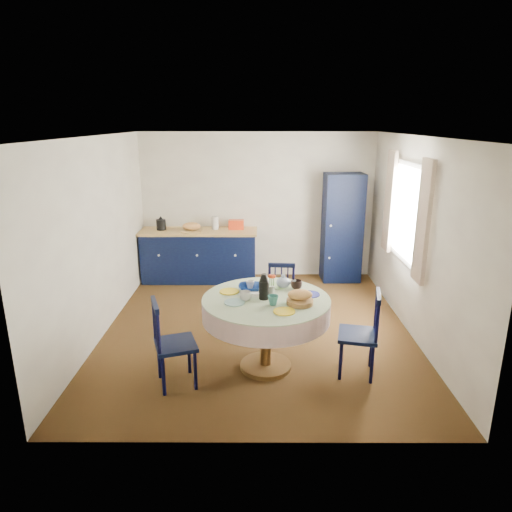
{
  "coord_description": "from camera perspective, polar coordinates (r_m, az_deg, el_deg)",
  "views": [
    {
      "loc": [
        0.0,
        -5.57,
        2.68
      ],
      "look_at": [
        -0.02,
        0.2,
        0.96
      ],
      "focal_mm": 32.0,
      "sensor_mm": 36.0,
      "label": 1
    }
  ],
  "objects": [
    {
      "name": "cobalt_bowl",
      "position": [
        5.13,
        -0.68,
        -4.0
      ],
      "size": [
        0.27,
        0.27,
        0.07
      ],
      "primitive_type": "imported",
      "color": "navy",
      "rests_on": "dining_table"
    },
    {
      "name": "window",
      "position": [
        6.3,
        18.32,
        5.2
      ],
      "size": [
        0.1,
        1.74,
        1.45
      ],
      "color": "white",
      "rests_on": "wall_right"
    },
    {
      "name": "chair_right",
      "position": [
        5.1,
        13.08,
        -9.38
      ],
      "size": [
        0.49,
        0.5,
        0.96
      ],
      "rotation": [
        0.0,
        0.0,
        -1.79
      ],
      "color": "black",
      "rests_on": "floor"
    },
    {
      "name": "kitchen_counter",
      "position": [
        7.92,
        -7.1,
        0.19
      ],
      "size": [
        1.99,
        0.63,
        1.13
      ],
      "rotation": [
        0.0,
        0.0,
        -0.0
      ],
      "color": "black",
      "rests_on": "floor"
    },
    {
      "name": "mug_c",
      "position": [
        5.2,
        5.08,
        -3.59
      ],
      "size": [
        0.13,
        0.13,
        0.1
      ],
      "primitive_type": "imported",
      "color": "black",
      "rests_on": "dining_table"
    },
    {
      "name": "mug_b",
      "position": [
        4.74,
        2.15,
        -5.54
      ],
      "size": [
        0.11,
        0.11,
        0.1
      ],
      "primitive_type": "imported",
      "color": "#317671",
      "rests_on": "dining_table"
    },
    {
      "name": "mug_d",
      "position": [
        5.2,
        -0.74,
        -3.58
      ],
      "size": [
        0.1,
        0.1,
        0.09
      ],
      "primitive_type": "imported",
      "color": "silver",
      "rests_on": "dining_table"
    },
    {
      "name": "dining_table",
      "position": [
        4.98,
        1.35,
        -6.66
      ],
      "size": [
        1.38,
        1.38,
        1.12
      ],
      "color": "#4E3116",
      "rests_on": "floor"
    },
    {
      "name": "wall_left",
      "position": [
        6.09,
        -19.02,
        2.12
      ],
      "size": [
        0.02,
        4.5,
        2.5
      ],
      "primitive_type": "cube",
      "color": "white",
      "rests_on": "floor"
    },
    {
      "name": "chair_far",
      "position": [
        6.02,
        3.12,
        -5.21
      ],
      "size": [
        0.42,
        0.41,
        0.88
      ],
      "rotation": [
        0.0,
        0.0,
        -0.09
      ],
      "color": "black",
      "rests_on": "floor"
    },
    {
      "name": "ceiling",
      "position": [
        5.57,
        0.17,
        14.77
      ],
      "size": [
        4.5,
        4.5,
        0.0
      ],
      "primitive_type": "plane",
      "rotation": [
        3.14,
        0.0,
        0.0
      ],
      "color": "white",
      "rests_on": "wall_back"
    },
    {
      "name": "wall_back",
      "position": [
        7.95,
        0.17,
        6.26
      ],
      "size": [
        4.0,
        0.02,
        2.5
      ],
      "primitive_type": "cube",
      "color": "white",
      "rests_on": "floor"
    },
    {
      "name": "mug_a",
      "position": [
        4.86,
        -1.34,
        -5.02
      ],
      "size": [
        0.12,
        0.12,
        0.1
      ],
      "primitive_type": "imported",
      "color": "silver",
      "rests_on": "dining_table"
    },
    {
      "name": "pantry_cabinet",
      "position": [
        7.91,
        10.71,
        3.48
      ],
      "size": [
        0.66,
        0.49,
        1.84
      ],
      "rotation": [
        0.0,
        0.0,
        0.04
      ],
      "color": "black",
      "rests_on": "floor"
    },
    {
      "name": "chair_left",
      "position": [
        4.85,
        -10.52,
        -10.62
      ],
      "size": [
        0.52,
        0.53,
        0.95
      ],
      "rotation": [
        0.0,
        0.0,
        1.9
      ],
      "color": "black",
      "rests_on": "floor"
    },
    {
      "name": "floor",
      "position": [
        6.18,
        0.15,
        -9.07
      ],
      "size": [
        4.5,
        4.5,
        0.0
      ],
      "primitive_type": "plane",
      "color": "black",
      "rests_on": "ground"
    },
    {
      "name": "wall_right",
      "position": [
        6.09,
        19.35,
        2.08
      ],
      "size": [
        0.02,
        4.5,
        2.5
      ],
      "primitive_type": "cube",
      "color": "white",
      "rests_on": "floor"
    }
  ]
}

